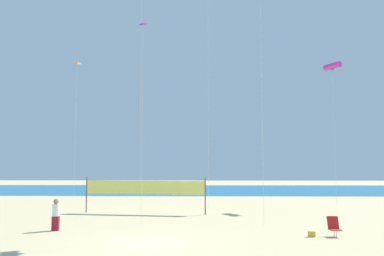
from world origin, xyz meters
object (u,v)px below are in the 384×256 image
at_px(volleyball_net, 145,189).
at_px(kite_orange_diamond, 77,64).
at_px(folding_beach_chair, 334,226).
at_px(beachgoer_white_shirt, 56,214).
at_px(beach_handbag, 312,234).
at_px(kite_magenta_tube, 332,67).
at_px(kite_magenta_diamond, 143,30).

bearing_deg(volleyball_net, kite_orange_diamond, 129.87).
xyz_separation_m(folding_beach_chair, volleyball_net, (-9.95, 8.05, 1.17)).
height_order(beachgoer_white_shirt, beach_handbag, beachgoer_white_shirt).
relative_size(folding_beach_chair, kite_magenta_tube, 0.08).
bearing_deg(folding_beach_chair, beachgoer_white_shirt, 174.18).
distance_m(beach_handbag, kite_magenta_diamond, 13.90).
xyz_separation_m(volleyball_net, beach_handbag, (8.87, -8.21, -1.51)).
bearing_deg(beach_handbag, folding_beach_chair, 8.65).
height_order(kite_magenta_diamond, kite_magenta_tube, kite_magenta_tube).
height_order(beachgoer_white_shirt, volleyball_net, volleyball_net).
distance_m(kite_orange_diamond, kite_magenta_tube, 22.67).
height_order(volleyball_net, kite_magenta_tube, kite_magenta_tube).
bearing_deg(volleyball_net, beachgoer_white_shirt, -117.18).
height_order(beachgoer_white_shirt, kite_magenta_tube, kite_magenta_tube).
bearing_deg(kite_magenta_diamond, kite_orange_diamond, 119.84).
height_order(beach_handbag, kite_magenta_tube, kite_magenta_tube).
relative_size(volleyball_net, beach_handbag, 26.04).
xyz_separation_m(folding_beach_chair, beach_handbag, (-1.08, -0.16, -0.34)).
relative_size(beachgoer_white_shirt, beach_handbag, 4.98).
relative_size(beachgoer_white_shirt, kite_magenta_tube, 0.14).
height_order(folding_beach_chair, kite_magenta_tube, kite_magenta_tube).
bearing_deg(beach_handbag, volleyball_net, 137.20).
bearing_deg(folding_beach_chair, volleyball_net, 140.42).
xyz_separation_m(folding_beach_chair, kite_magenta_diamond, (-9.40, 2.89, 10.37)).
height_order(folding_beach_chair, kite_orange_diamond, kite_orange_diamond).
bearing_deg(kite_magenta_diamond, beachgoer_white_shirt, -157.67).
bearing_deg(folding_beach_chair, beach_handbag, -171.95).
xyz_separation_m(beachgoer_white_shirt, volleyball_net, (3.50, 6.82, 0.80)).
xyz_separation_m(beach_handbag, kite_orange_diamond, (-16.58, 17.45, 12.39)).
distance_m(volleyball_net, kite_magenta_diamond, 10.56).
relative_size(folding_beach_chair, kite_magenta_diamond, 0.08).
xyz_separation_m(volleyball_net, kite_magenta_diamond, (0.54, -5.16, 9.20)).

